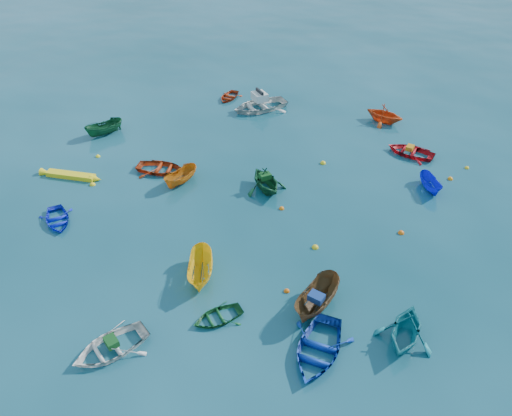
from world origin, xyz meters
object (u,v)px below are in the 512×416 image
at_px(dinghy_blue_sw, 58,222).
at_px(dinghy_white_near, 111,350).
at_px(dinghy_blue_se, 317,353).
at_px(motorboat_white, 260,109).
at_px(kayak_yellow, 71,177).

relative_size(dinghy_blue_sw, dinghy_white_near, 0.81).
distance_m(dinghy_blue_sw, dinghy_white_near, 10.27).
xyz_separation_m(dinghy_blue_se, motorboat_white, (-11.64, 20.86, 0.00)).
bearing_deg(motorboat_white, dinghy_white_near, -41.84).
xyz_separation_m(dinghy_blue_sw, dinghy_blue_se, (16.42, -2.71, 0.00)).
xyz_separation_m(dinghy_white_near, dinghy_blue_se, (8.17, 3.40, 0.00)).
bearing_deg(motorboat_white, kayak_yellow, -77.06).
height_order(dinghy_blue_sw, motorboat_white, motorboat_white).
xyz_separation_m(dinghy_blue_sw, dinghy_white_near, (8.25, -6.11, 0.00)).
height_order(kayak_yellow, motorboat_white, motorboat_white).
height_order(dinghy_white_near, motorboat_white, motorboat_white).
bearing_deg(dinghy_white_near, kayak_yellow, 165.93).
bearing_deg(dinghy_blue_sw, motorboat_white, 26.68).
relative_size(dinghy_blue_sw, motorboat_white, 0.59).
bearing_deg(kayak_yellow, dinghy_blue_se, -120.99).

